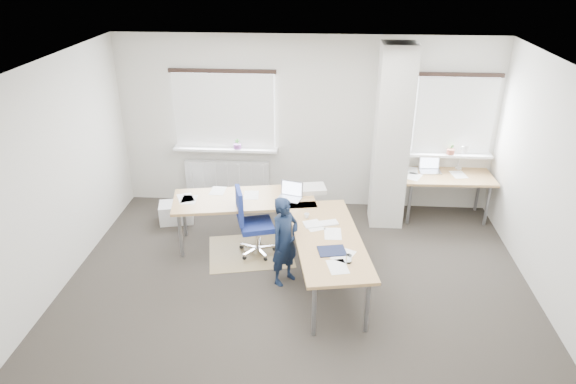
# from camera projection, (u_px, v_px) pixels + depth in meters

# --- Properties ---
(ground) EXTENTS (6.00, 6.00, 0.00)m
(ground) POSITION_uv_depth(u_px,v_px,m) (296.00, 290.00, 6.55)
(ground) COLOR #2A2722
(ground) RESTS_ON ground
(room_shell) EXTENTS (6.04, 5.04, 2.82)m
(room_shell) POSITION_uv_depth(u_px,v_px,m) (315.00, 150.00, 6.19)
(room_shell) COLOR beige
(room_shell) RESTS_ON ground
(floor_mat) EXTENTS (1.36, 1.22, 0.01)m
(floor_mat) POSITION_uv_depth(u_px,v_px,m) (251.00, 252.00, 7.37)
(floor_mat) COLOR olive
(floor_mat) RESTS_ON ground
(white_crate) EXTENTS (0.58, 0.47, 0.31)m
(white_crate) POSITION_uv_depth(u_px,v_px,m) (176.00, 212.00, 8.14)
(white_crate) COLOR white
(white_crate) RESTS_ON ground
(desk_main) EXTENTS (2.82, 2.63, 0.96)m
(desk_main) POSITION_uv_depth(u_px,v_px,m) (287.00, 218.00, 6.85)
(desk_main) COLOR olive
(desk_main) RESTS_ON ground
(desk_side) EXTENTS (1.42, 0.74, 1.22)m
(desk_side) POSITION_uv_depth(u_px,v_px,m) (447.00, 178.00, 8.06)
(desk_side) COLOR olive
(desk_side) RESTS_ON ground
(task_chair) EXTENTS (0.58, 0.56, 1.02)m
(task_chair) POSITION_uv_depth(u_px,v_px,m) (254.00, 236.00, 7.22)
(task_chair) COLOR navy
(task_chair) RESTS_ON ground
(person) EXTENTS (0.50, 0.52, 1.20)m
(person) POSITION_uv_depth(u_px,v_px,m) (285.00, 241.00, 6.48)
(person) COLOR black
(person) RESTS_ON ground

